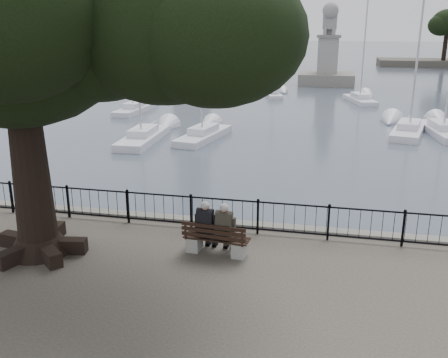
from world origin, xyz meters
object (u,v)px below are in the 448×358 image
(bench, at_px, (216,243))
(tree, at_px, (48,15))
(person_left, at_px, (207,228))
(person_right, at_px, (226,230))
(lion_monument, at_px, (327,64))

(bench, distance_m, tree, 6.89)
(bench, bearing_deg, person_left, 155.01)
(person_right, bearing_deg, tree, -168.06)
(tree, xyz_separation_m, lion_monument, (5.65, 49.75, -4.70))
(person_left, relative_size, person_right, 1.00)
(person_left, distance_m, person_right, 0.52)
(bench, distance_m, lion_monument, 49.03)
(person_right, distance_m, tree, 6.75)
(bench, relative_size, tree, 0.16)
(tree, relative_size, lion_monument, 1.22)
(lion_monument, bearing_deg, bench, -92.19)
(bench, height_order, person_left, person_left)
(person_right, bearing_deg, lion_monument, 88.09)
(bench, height_order, lion_monument, lion_monument)
(person_left, bearing_deg, bench, -24.99)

